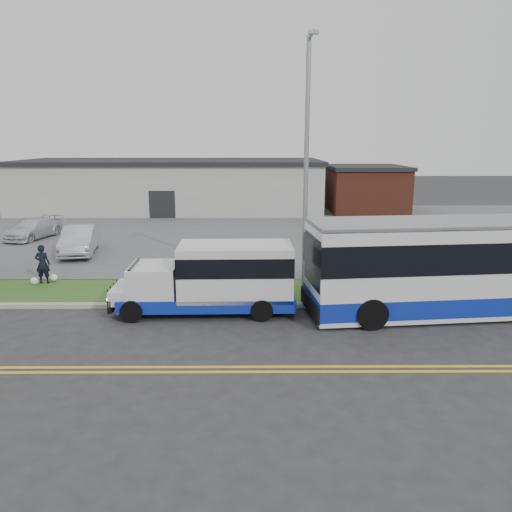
{
  "coord_description": "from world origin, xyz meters",
  "views": [
    {
      "loc": [
        0.98,
        -16.26,
        5.96
      ],
      "look_at": [
        1.1,
        2.5,
        1.6
      ],
      "focal_mm": 35.0,
      "sensor_mm": 36.0,
      "label": 1
    }
  ],
  "objects_px": {
    "transit_bus": "(477,266)",
    "parked_car_b": "(33,229)",
    "shuttle_bus": "(218,276)",
    "parked_car_a": "(79,240)",
    "streetlight_near": "(307,160)",
    "pedestrian": "(43,264)"
  },
  "relations": [
    {
      "from": "transit_bus",
      "to": "parked_car_b",
      "type": "xyz_separation_m",
      "value": [
        -21.27,
        13.26,
        -0.96
      ]
    },
    {
      "from": "transit_bus",
      "to": "parked_car_b",
      "type": "bearing_deg",
      "value": 142.11
    },
    {
      "from": "shuttle_bus",
      "to": "parked_car_a",
      "type": "xyz_separation_m",
      "value": [
        -7.92,
        8.97,
        -0.47
      ]
    },
    {
      "from": "transit_bus",
      "to": "parked_car_b",
      "type": "height_order",
      "value": "transit_bus"
    },
    {
      "from": "streetlight_near",
      "to": "parked_car_a",
      "type": "distance_m",
      "value": 13.83
    },
    {
      "from": "parked_car_a",
      "to": "streetlight_near",
      "type": "bearing_deg",
      "value": -41.73
    },
    {
      "from": "shuttle_bus",
      "to": "transit_bus",
      "type": "bearing_deg",
      "value": -1.24
    },
    {
      "from": "shuttle_bus",
      "to": "parked_car_a",
      "type": "distance_m",
      "value": 11.97
    },
    {
      "from": "shuttle_bus",
      "to": "parked_car_a",
      "type": "relative_size",
      "value": 1.44
    },
    {
      "from": "parked_car_b",
      "to": "parked_car_a",
      "type": "bearing_deg",
      "value": -31.17
    },
    {
      "from": "transit_bus",
      "to": "pedestrian",
      "type": "xyz_separation_m",
      "value": [
        -16.64,
        3.4,
        -0.74
      ]
    },
    {
      "from": "transit_bus",
      "to": "parked_car_b",
      "type": "distance_m",
      "value": 25.09
    },
    {
      "from": "streetlight_near",
      "to": "transit_bus",
      "type": "distance_m",
      "value": 7.15
    },
    {
      "from": "pedestrian",
      "to": "transit_bus",
      "type": "bearing_deg",
      "value": 167.78
    },
    {
      "from": "streetlight_near",
      "to": "parked_car_a",
      "type": "bearing_deg",
      "value": 148.47
    },
    {
      "from": "shuttle_bus",
      "to": "transit_bus",
      "type": "height_order",
      "value": "transit_bus"
    },
    {
      "from": "transit_bus",
      "to": "parked_car_a",
      "type": "distance_m",
      "value": 19.25
    },
    {
      "from": "shuttle_bus",
      "to": "parked_car_b",
      "type": "relative_size",
      "value": 1.55
    },
    {
      "from": "pedestrian",
      "to": "parked_car_a",
      "type": "relative_size",
      "value": 0.37
    },
    {
      "from": "streetlight_near",
      "to": "shuttle_bus",
      "type": "distance_m",
      "value": 5.52
    },
    {
      "from": "shuttle_bus",
      "to": "transit_bus",
      "type": "distance_m",
      "value": 9.09
    },
    {
      "from": "streetlight_near",
      "to": "pedestrian",
      "type": "relative_size",
      "value": 5.75
    }
  ]
}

